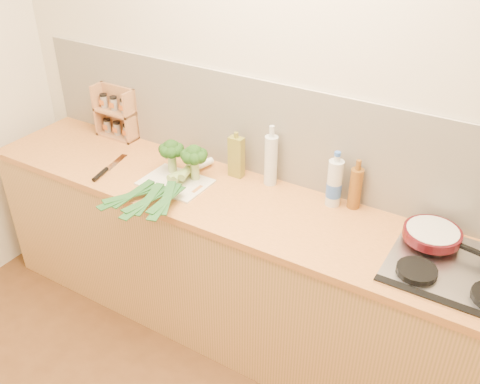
# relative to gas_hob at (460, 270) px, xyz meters

# --- Properties ---
(room_shell) EXTENTS (3.50, 3.50, 3.50)m
(room_shell) POSITION_rel_gas_hob_xyz_m (-1.02, 0.29, 0.26)
(room_shell) COLOR beige
(room_shell) RESTS_ON ground
(counter) EXTENTS (3.20, 0.62, 0.90)m
(counter) POSITION_rel_gas_hob_xyz_m (-1.02, 0.00, -0.46)
(counter) COLOR tan
(counter) RESTS_ON ground
(gas_hob) EXTENTS (0.58, 0.50, 0.04)m
(gas_hob) POSITION_rel_gas_hob_xyz_m (0.00, 0.00, 0.00)
(gas_hob) COLOR silver
(gas_hob) RESTS_ON counter
(chopping_board) EXTENTS (0.36, 0.27, 0.01)m
(chopping_board) POSITION_rel_gas_hob_xyz_m (-1.46, -0.03, -0.01)
(chopping_board) COLOR white
(chopping_board) RESTS_ON counter
(broccoli_left) EXTENTS (0.14, 0.14, 0.19)m
(broccoli_left) POSITION_rel_gas_hob_xyz_m (-1.54, 0.05, 0.13)
(broccoli_left) COLOR #9BB469
(broccoli_left) RESTS_ON chopping_board
(broccoli_right) EXTENTS (0.15, 0.15, 0.20)m
(broccoli_right) POSITION_rel_gas_hob_xyz_m (-1.39, 0.05, 0.13)
(broccoli_right) COLOR #9BB469
(broccoli_right) RESTS_ON chopping_board
(leek_front) EXTENTS (0.25, 0.71, 0.04)m
(leek_front) POSITION_rel_gas_hob_xyz_m (-1.48, -0.04, 0.02)
(leek_front) COLOR white
(leek_front) RESTS_ON chopping_board
(leek_mid) EXTENTS (0.11, 0.69, 0.04)m
(leek_mid) POSITION_rel_gas_hob_xyz_m (-1.44, -0.08, 0.04)
(leek_mid) COLOR white
(leek_mid) RESTS_ON chopping_board
(leek_back) EXTENTS (0.22, 0.61, 0.04)m
(leek_back) POSITION_rel_gas_hob_xyz_m (-1.39, -0.09, 0.06)
(leek_back) COLOR white
(leek_back) RESTS_ON chopping_board
(chefs_knife) EXTENTS (0.10, 0.33, 0.02)m
(chefs_knife) POSITION_rel_gas_hob_xyz_m (-1.87, -0.15, -0.01)
(chefs_knife) COLOR silver
(chefs_knife) RESTS_ON counter
(skillet) EXTENTS (0.37, 0.26, 0.04)m
(skillet) POSITION_rel_gas_hob_xyz_m (-0.15, 0.13, 0.05)
(skillet) COLOR #450B10
(skillet) RESTS_ON gas_hob
(spice_rack) EXTENTS (0.27, 0.11, 0.32)m
(spice_rack) POSITION_rel_gas_hob_xyz_m (-2.11, 0.25, 0.13)
(spice_rack) COLOR tan
(spice_rack) RESTS_ON counter
(oil_tin) EXTENTS (0.08, 0.05, 0.26)m
(oil_tin) POSITION_rel_gas_hob_xyz_m (-1.23, 0.21, 0.10)
(oil_tin) COLOR olive
(oil_tin) RESTS_ON counter
(glass_bottle) EXTENTS (0.07, 0.07, 0.34)m
(glass_bottle) POSITION_rel_gas_hob_xyz_m (-1.03, 0.23, 0.13)
(glass_bottle) COLOR silver
(glass_bottle) RESTS_ON counter
(amber_bottle) EXTENTS (0.06, 0.06, 0.26)m
(amber_bottle) POSITION_rel_gas_hob_xyz_m (-0.56, 0.24, 0.10)
(amber_bottle) COLOR brown
(amber_bottle) RESTS_ON counter
(water_bottle) EXTENTS (0.08, 0.08, 0.27)m
(water_bottle) POSITION_rel_gas_hob_xyz_m (-0.66, 0.21, 0.10)
(water_bottle) COLOR silver
(water_bottle) RESTS_ON counter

